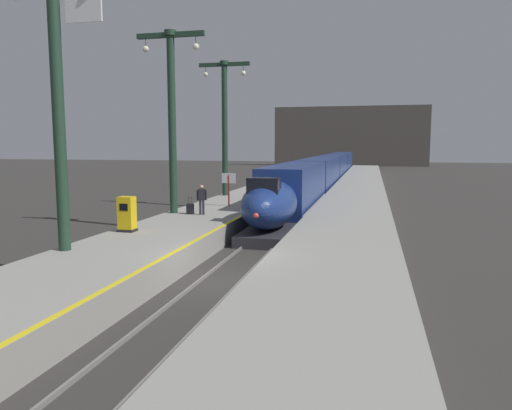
% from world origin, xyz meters
% --- Properties ---
extents(ground_plane, '(260.00, 260.00, 0.00)m').
position_xyz_m(ground_plane, '(0.00, 0.00, 0.00)').
color(ground_plane, '#33302D').
extents(platform_left, '(4.80, 110.00, 1.05)m').
position_xyz_m(platform_left, '(-4.05, 24.75, 0.53)').
color(platform_left, gray).
rests_on(platform_left, ground).
extents(platform_right, '(4.80, 110.00, 1.05)m').
position_xyz_m(platform_right, '(4.05, 24.75, 0.53)').
color(platform_right, gray).
rests_on(platform_right, ground).
extents(platform_left_safety_stripe, '(0.20, 107.80, 0.01)m').
position_xyz_m(platform_left_safety_stripe, '(-1.77, 24.75, 1.05)').
color(platform_left_safety_stripe, yellow).
rests_on(platform_left_safety_stripe, platform_left).
extents(rail_main_left, '(0.08, 110.00, 0.12)m').
position_xyz_m(rail_main_left, '(-0.75, 27.50, 0.06)').
color(rail_main_left, slate).
rests_on(rail_main_left, ground).
extents(rail_main_right, '(0.08, 110.00, 0.12)m').
position_xyz_m(rail_main_right, '(0.75, 27.50, 0.06)').
color(rail_main_right, slate).
rests_on(rail_main_right, ground).
extents(highspeed_train_main, '(2.92, 75.08, 3.60)m').
position_xyz_m(highspeed_train_main, '(0.00, 42.29, 1.97)').
color(highspeed_train_main, navy).
rests_on(highspeed_train_main, ground).
extents(station_column_near, '(4.00, 0.68, 10.24)m').
position_xyz_m(station_column_near, '(-5.85, -0.69, 7.25)').
color(station_column_near, '#1E3828').
rests_on(station_column_near, platform_left).
extents(station_column_mid, '(4.00, 0.68, 10.27)m').
position_xyz_m(station_column_mid, '(-5.90, 9.71, 7.15)').
color(station_column_mid, '#1E3828').
rests_on(station_column_mid, platform_left).
extents(station_column_far, '(4.00, 0.68, 10.26)m').
position_xyz_m(station_column_far, '(-5.90, 19.95, 7.14)').
color(station_column_far, '#1E3828').
rests_on(station_column_far, platform_left).
extents(passenger_near_edge, '(0.55, 0.32, 1.69)m').
position_xyz_m(passenger_near_edge, '(-4.05, 9.35, 2.04)').
color(passenger_near_edge, '#23232D').
rests_on(passenger_near_edge, platform_left).
extents(rolling_suitcase, '(0.40, 0.22, 0.98)m').
position_xyz_m(rolling_suitcase, '(-4.77, 9.41, 1.35)').
color(rolling_suitcase, black).
rests_on(rolling_suitcase, platform_left).
extents(ticket_machine_yellow, '(0.76, 0.62, 1.60)m').
position_xyz_m(ticket_machine_yellow, '(-5.55, 3.48, 1.79)').
color(ticket_machine_yellow, yellow).
rests_on(ticket_machine_yellow, platform_left).
extents(departure_info_board, '(0.90, 0.10, 2.12)m').
position_xyz_m(departure_info_board, '(-3.71, 13.56, 2.56)').
color(departure_info_board, maroon).
rests_on(departure_info_board, platform_left).
extents(terminus_back_wall, '(36.00, 2.00, 14.00)m').
position_xyz_m(terminus_back_wall, '(0.00, 102.00, 7.00)').
color(terminus_back_wall, '#4C4742').
rests_on(terminus_back_wall, ground).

